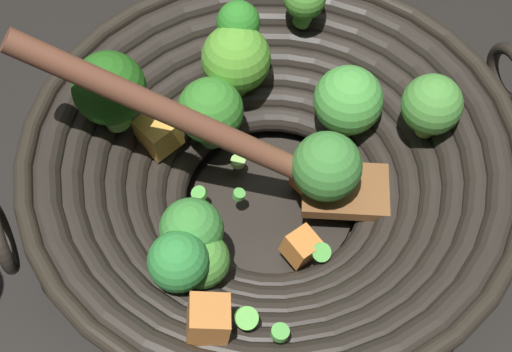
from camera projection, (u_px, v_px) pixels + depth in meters
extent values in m
plane|color=black|center=(272.00, 210.00, 0.65)|extent=(4.00, 4.00, 0.00)
cylinder|color=black|center=(272.00, 207.00, 0.65)|extent=(0.14, 0.14, 0.01)
torus|color=black|center=(272.00, 197.00, 0.63)|extent=(0.19, 0.19, 0.02)
torus|color=black|center=(272.00, 191.00, 0.63)|extent=(0.22, 0.22, 0.02)
torus|color=black|center=(272.00, 185.00, 0.62)|extent=(0.25, 0.25, 0.02)
torus|color=black|center=(273.00, 178.00, 0.61)|extent=(0.28, 0.28, 0.02)
torus|color=black|center=(273.00, 172.00, 0.60)|extent=(0.31, 0.31, 0.02)
torus|color=black|center=(273.00, 165.00, 0.59)|extent=(0.34, 0.34, 0.02)
torus|color=black|center=(273.00, 158.00, 0.59)|extent=(0.37, 0.37, 0.02)
torus|color=black|center=(274.00, 150.00, 0.58)|extent=(0.39, 0.39, 0.01)
torus|color=black|center=(508.00, 74.00, 0.62)|extent=(0.04, 0.05, 0.05)
torus|color=black|center=(2.00, 238.00, 0.54)|extent=(0.04, 0.05, 0.05)
cylinder|color=#77AD56|center=(344.00, 124.00, 0.65)|extent=(0.03, 0.03, 0.01)
sphere|color=green|center=(348.00, 100.00, 0.63)|extent=(0.06, 0.06, 0.06)
cylinder|color=#81BE45|center=(203.00, 275.00, 0.57)|extent=(0.02, 0.02, 0.02)
sphere|color=#4A9135|center=(201.00, 260.00, 0.55)|extent=(0.04, 0.04, 0.04)
cylinder|color=#74B84D|center=(194.00, 249.00, 0.58)|extent=(0.02, 0.02, 0.02)
sphere|color=#3B8937|center=(191.00, 230.00, 0.56)|extent=(0.05, 0.05, 0.05)
cylinder|color=#61A545|center=(303.00, 17.00, 0.66)|extent=(0.02, 0.02, 0.02)
cylinder|color=#75AA3F|center=(239.00, 44.00, 0.66)|extent=(0.02, 0.02, 0.02)
sphere|color=#2D8226|center=(238.00, 22.00, 0.64)|extent=(0.04, 0.04, 0.04)
cylinder|color=#5D983B|center=(237.00, 84.00, 0.67)|extent=(0.03, 0.03, 0.02)
sphere|color=#57A030|center=(236.00, 59.00, 0.64)|extent=(0.06, 0.06, 0.06)
cylinder|color=#75BD46|center=(182.00, 280.00, 0.56)|extent=(0.02, 0.02, 0.02)
sphere|color=#318B3C|center=(178.00, 262.00, 0.54)|extent=(0.04, 0.04, 0.04)
cylinder|color=#76B857|center=(118.00, 111.00, 0.61)|extent=(0.03, 0.03, 0.02)
sphere|color=#236019|center=(111.00, 84.00, 0.58)|extent=(0.06, 0.06, 0.06)
cylinder|color=#579A49|center=(212.00, 134.00, 0.65)|extent=(0.03, 0.03, 0.02)
sphere|color=#357F29|center=(210.00, 110.00, 0.62)|extent=(0.06, 0.06, 0.06)
cylinder|color=#73A244|center=(425.00, 126.00, 0.61)|extent=(0.02, 0.02, 0.01)
sphere|color=#4C953B|center=(432.00, 105.00, 0.59)|extent=(0.05, 0.05, 0.05)
cylinder|color=#69AD4E|center=(323.00, 190.00, 0.62)|extent=(0.02, 0.02, 0.02)
sphere|color=#3E8537|center=(327.00, 166.00, 0.59)|extent=(0.06, 0.06, 0.06)
cube|color=#BF6D27|center=(313.00, 175.00, 0.63)|extent=(0.04, 0.04, 0.03)
cube|color=gold|center=(158.00, 132.00, 0.62)|extent=(0.04, 0.04, 0.03)
cube|color=orange|center=(301.00, 247.00, 0.59)|extent=(0.04, 0.03, 0.03)
cube|color=#D07E3A|center=(208.00, 320.00, 0.50)|extent=(0.04, 0.04, 0.03)
cylinder|color=#99D166|center=(238.00, 161.00, 0.64)|extent=(0.02, 0.02, 0.01)
cylinder|color=#56B247|center=(321.00, 252.00, 0.59)|extent=(0.02, 0.02, 0.01)
cylinder|color=#6BC651|center=(352.00, 158.00, 0.62)|extent=(0.01, 0.01, 0.01)
cylinder|color=#6BC651|center=(321.00, 187.00, 0.61)|extent=(0.01, 0.01, 0.01)
cylinder|color=#56B247|center=(280.00, 333.00, 0.50)|extent=(0.02, 0.02, 0.01)
cylinder|color=#56B247|center=(243.00, 22.00, 0.64)|extent=(0.01, 0.01, 0.01)
cylinder|color=#6BC651|center=(246.00, 318.00, 0.51)|extent=(0.02, 0.02, 0.01)
cylinder|color=#56B247|center=(239.00, 195.00, 0.62)|extent=(0.01, 0.01, 0.01)
cylinder|color=#56B247|center=(199.00, 194.00, 0.62)|extent=(0.02, 0.02, 0.01)
cube|color=brown|center=(345.00, 190.00, 0.62)|extent=(0.08, 0.07, 0.01)
cylinder|color=brown|center=(174.00, 114.00, 0.55)|extent=(0.21, 0.07, 0.16)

